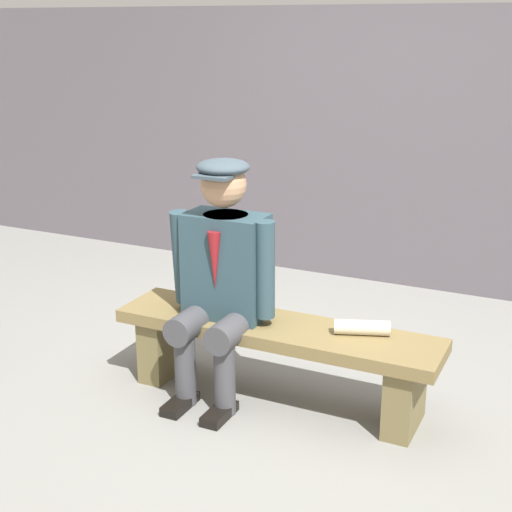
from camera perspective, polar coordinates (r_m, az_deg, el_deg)
ground_plane at (r=3.97m, az=1.51°, el=-10.93°), size 30.00×30.00×0.00m
bench at (r=3.84m, az=1.54°, el=-6.98°), size 1.71×0.40×0.43m
seated_man at (r=3.77m, az=-2.70°, el=-1.22°), size 0.59×0.55×1.26m
rolled_magazine at (r=3.69m, az=8.19°, el=-5.49°), size 0.28×0.16×0.07m
stadium_wall at (r=5.60m, az=10.70°, el=8.17°), size 12.00×0.24×2.02m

